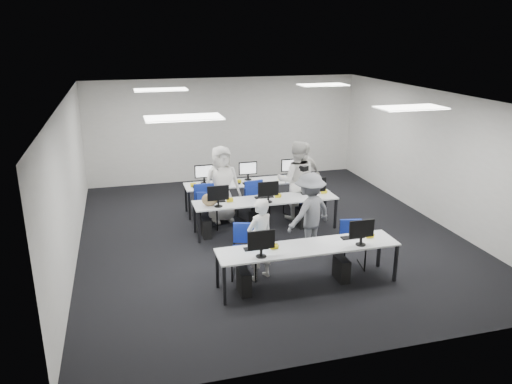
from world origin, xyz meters
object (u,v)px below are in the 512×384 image
object	(u,v)px
student_0	(260,239)
desk_mid	(266,202)
chair_7	(297,203)
student_2	(222,184)
chair_2	(206,215)
student_3	(303,178)
chair_4	(304,206)
chair_0	(245,260)
chair_1	(352,253)
student_1	(296,181)
chair_3	(257,210)
photographer	(310,213)
chair_5	(206,213)
desk_front	(308,249)
chair_6	(249,208)

from	to	relation	value
student_0	desk_mid	bearing A→B (deg)	-133.55
chair_7	student_2	distance (m)	1.92
chair_2	student_2	xyz separation A→B (m)	(0.45, 0.33, 0.59)
student_3	chair_4	bearing A→B (deg)	-117.98
chair_0	desk_mid	bearing A→B (deg)	81.97
chair_1	student_1	bearing A→B (deg)	104.54
student_1	chair_3	bearing A→B (deg)	15.21
photographer	chair_5	bearing A→B (deg)	-73.71
chair_7	chair_5	bearing A→B (deg)	158.94
student_3	desk_front	bearing A→B (deg)	-125.81
chair_2	chair_4	size ratio (longest dim) A/B	1.12
chair_7	student_2	xyz separation A→B (m)	(-1.83, 0.10, 0.59)
chair_4	chair_5	xyz separation A→B (m)	(-2.34, 0.17, -0.01)
chair_7	chair_1	bearing A→B (deg)	-110.95
chair_0	chair_7	xyz separation A→B (m)	(2.00, 2.74, 0.00)
chair_2	chair_1	bearing A→B (deg)	-46.86
chair_5	student_2	bearing A→B (deg)	37.08
chair_2	student_0	world-z (taller)	student_0
chair_0	student_1	world-z (taller)	student_1
desk_mid	chair_2	bearing A→B (deg)	157.46
student_1	chair_1	bearing A→B (deg)	107.82
student_2	photographer	xyz separation A→B (m)	(1.33, -2.15, -0.07)
chair_6	chair_4	bearing A→B (deg)	-24.34
chair_4	student_0	xyz separation A→B (m)	(-1.87, -2.70, 0.48)
desk_mid	chair_7	xyz separation A→B (m)	(1.02, 0.75, -0.38)
chair_4	student_1	bearing A→B (deg)	174.00
student_1	student_3	distance (m)	0.46
chair_6	student_3	distance (m)	1.50
chair_0	student_0	bearing A→B (deg)	-16.14
chair_7	student_3	xyz separation A→B (m)	(0.17, 0.14, 0.58)
desk_mid	chair_3	bearing A→B (deg)	96.34
chair_2	chair_3	bearing A→B (deg)	2.28
student_2	student_3	size ratio (longest dim) A/B	1.02
chair_3	chair_4	bearing A→B (deg)	-5.63
chair_1	student_0	distance (m)	1.87
chair_2	chair_4	bearing A→B (deg)	2.92
chair_4	student_2	world-z (taller)	student_2
chair_0	student_1	size ratio (longest dim) A/B	0.51
chair_0	chair_3	size ratio (longest dim) A/B	0.99
chair_7	student_1	distance (m)	0.68
student_2	student_3	world-z (taller)	student_2
student_1	student_2	world-z (taller)	student_1
student_2	student_3	bearing A→B (deg)	-5.92
student_0	student_1	bearing A→B (deg)	-145.88
chair_2	desk_front	bearing A→B (deg)	-65.85
desk_front	chair_4	size ratio (longest dim) A/B	3.67
chair_3	chair_4	size ratio (longest dim) A/B	1.10
chair_1	photographer	bearing A→B (deg)	133.26
chair_5	student_2	xyz separation A→B (m)	(0.40, 0.13, 0.63)
desk_mid	student_2	bearing A→B (deg)	133.50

